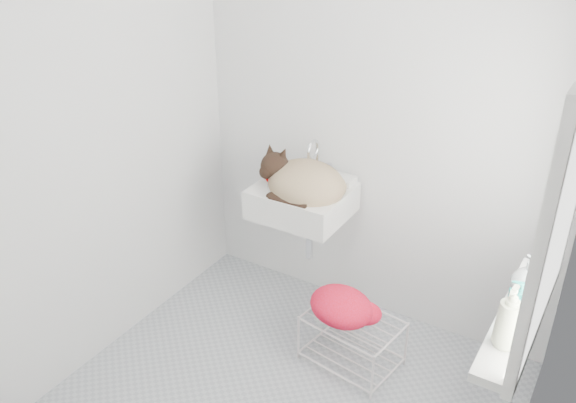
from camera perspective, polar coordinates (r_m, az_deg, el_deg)
The scene contains 15 objects.
floor at distance 3.34m, azimuth -0.49°, elevation -18.20°, with size 2.20×2.00×0.02m, color #A5AAB1.
back_wall at distance 3.42m, azimuth 8.38°, elevation 7.74°, with size 2.20×0.02×2.50m, color silver.
right_wall at distance 2.29m, azimuth 23.63°, elevation -5.08°, with size 0.02×2.00×2.50m, color silver.
left_wall at distance 3.26m, azimuth -17.32°, elevation 5.79°, with size 0.02×2.00×2.50m, color silver.
window_glass at distance 2.42m, azimuth 24.55°, elevation -0.73°, with size 0.01×0.80×1.00m, color white.
window_frame at distance 2.42m, azimuth 24.20°, elevation -0.64°, with size 0.04×0.90×1.10m, color white.
windowsill at distance 2.69m, azimuth 20.80°, elevation -10.14°, with size 0.16×0.88×0.04m, color white.
sink at distance 3.49m, azimuth 1.35°, elevation 1.33°, with size 0.53×0.46×0.21m, color white.
faucet at distance 3.57m, azimuth 2.83°, elevation 4.43°, with size 0.19×0.13×0.19m, color silver, non-canonical shape.
cat at distance 3.45m, azimuth 1.37°, elevation 1.78°, with size 0.54×0.48×0.31m.
wire_rack at distance 3.48m, azimuth 6.00°, elevation -12.77°, with size 0.49×0.34×0.29m, color silver.
towel at distance 3.37m, azimuth 4.97°, elevation -10.40°, with size 0.37×0.26×0.15m, color #D30200.
bottle_a at distance 2.50m, azimuth 19.51°, elevation -12.51°, with size 0.09×0.09×0.22m, color #E3EEC4.
bottle_b at distance 2.65m, azimuth 20.49°, elevation -10.16°, with size 0.08×0.08×0.17m, color teal.
bottle_c at distance 2.79m, azimuth 21.30°, elevation -8.19°, with size 0.14×0.14×0.18m, color silver.
Camera 1 is at (1.23, -1.97, 2.40)m, focal length 38.03 mm.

